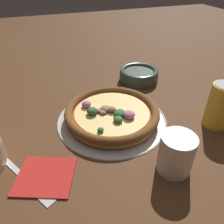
# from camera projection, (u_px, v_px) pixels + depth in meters

# --- Properties ---
(ground_plane) EXTENTS (3.00, 3.00, 0.00)m
(ground_plane) POSITION_uv_depth(u_px,v_px,m) (112.00, 120.00, 0.63)
(ground_plane) COLOR #4C2D19
(pizza_tray) EXTENTS (0.31, 0.31, 0.01)m
(pizza_tray) POSITION_uv_depth(u_px,v_px,m) (112.00, 119.00, 0.62)
(pizza_tray) COLOR #B7B2A8
(pizza_tray) RESTS_ON ground_plane
(pizza) EXTENTS (0.27, 0.27, 0.04)m
(pizza) POSITION_uv_depth(u_px,v_px,m) (112.00, 113.00, 0.61)
(pizza) COLOR tan
(pizza) RESTS_ON pizza_tray
(bowl_near) EXTENTS (0.14, 0.14, 0.05)m
(bowl_near) POSITION_uv_depth(u_px,v_px,m) (139.00, 75.00, 0.81)
(bowl_near) COLOR #334238
(bowl_near) RESTS_ON ground_plane
(drinking_cup) EXTENTS (0.07, 0.07, 0.09)m
(drinking_cup) POSITION_uv_depth(u_px,v_px,m) (176.00, 154.00, 0.46)
(drinking_cup) COLOR silver
(drinking_cup) RESTS_ON ground_plane
(napkin) EXTENTS (0.15, 0.14, 0.01)m
(napkin) POSITION_uv_depth(u_px,v_px,m) (45.00, 175.00, 0.46)
(napkin) COLOR #B2231E
(napkin) RESTS_ON ground_plane
(fork) EXTENTS (0.10, 0.16, 0.00)m
(fork) POSITION_uv_depth(u_px,v_px,m) (29.00, 182.00, 0.45)
(fork) COLOR #B7B7BC
(fork) RESTS_ON ground_plane
(beverage_can) EXTENTS (0.07, 0.07, 0.12)m
(beverage_can) POSITION_uv_depth(u_px,v_px,m) (220.00, 106.00, 0.57)
(beverage_can) COLOR gold
(beverage_can) RESTS_ON ground_plane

